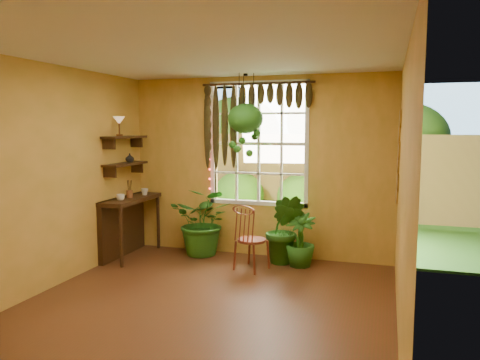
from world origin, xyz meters
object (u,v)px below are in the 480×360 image
(potted_plant_mid, at_px, (285,229))
(hanging_basket, at_px, (245,123))
(windsor_chair, at_px, (250,248))
(counter_ledge, at_px, (125,220))
(potted_plant_left, at_px, (204,221))

(potted_plant_mid, xyz_separation_m, hanging_basket, (-0.58, -0.01, 1.51))
(windsor_chair, xyz_separation_m, potted_plant_mid, (0.38, 0.43, 0.20))
(counter_ledge, relative_size, windsor_chair, 1.15)
(counter_ledge, xyz_separation_m, windsor_chair, (2.01, -0.12, -0.25))
(potted_plant_left, bearing_deg, hanging_basket, -7.85)
(potted_plant_mid, bearing_deg, hanging_basket, -178.74)
(windsor_chair, bearing_deg, potted_plant_mid, 68.70)
(counter_ledge, height_order, potted_plant_left, potted_plant_left)
(windsor_chair, bearing_deg, hanging_basket, 136.19)
(counter_ledge, relative_size, hanging_basket, 1.01)
(counter_ledge, height_order, hanging_basket, hanging_basket)
(counter_ledge, relative_size, potted_plant_left, 1.15)
(counter_ledge, bearing_deg, potted_plant_left, 18.98)
(hanging_basket, bearing_deg, potted_plant_mid, 1.26)
(potted_plant_left, xyz_separation_m, hanging_basket, (0.68, -0.09, 1.49))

